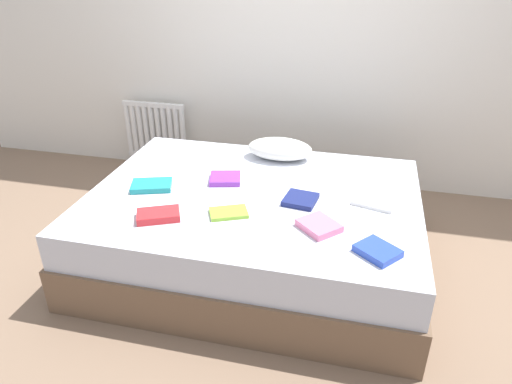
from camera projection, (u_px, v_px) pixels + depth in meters
ground_plane at (254, 260)px, 3.05m from camera, size 8.00×8.00×0.00m
back_wall at (296, 9)px, 3.56m from camera, size 6.00×0.10×2.80m
bed at (254, 228)px, 2.94m from camera, size 2.00×1.50×0.50m
radiator at (155, 131)px, 4.16m from camera, size 0.57×0.04×0.52m
pillow at (280, 149)px, 3.25m from camera, size 0.45×0.26×0.14m
textbook_teal at (152, 186)px, 2.87m from camera, size 0.28×0.23×0.03m
textbook_lime at (229, 213)px, 2.59m from camera, size 0.25×0.21×0.02m
textbook_pink at (319, 226)px, 2.45m from camera, size 0.26×0.26×0.04m
textbook_purple at (225, 179)px, 2.96m from camera, size 0.23×0.22×0.03m
textbook_white at (375, 202)px, 2.70m from camera, size 0.27×0.22×0.02m
textbook_blue at (378, 251)px, 2.25m from camera, size 0.25×0.24×0.04m
textbook_red at (158, 215)px, 2.54m from camera, size 0.27×0.22×0.04m
textbook_navy at (300, 200)px, 2.71m from camera, size 0.20×0.21×0.03m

